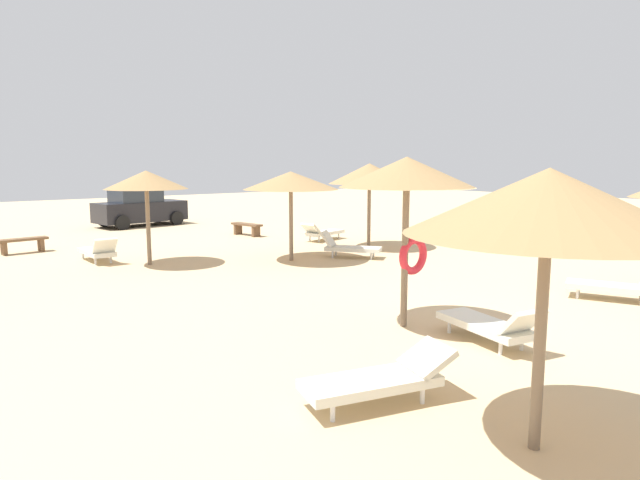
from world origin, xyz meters
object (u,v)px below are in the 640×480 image
object	(u,v)px
parasol_2	(291,181)
bench_0	(23,243)
parasol_0	(146,180)
lounger_4	(617,286)
lounger_2	(349,247)
bench_1	(247,227)
lounger_0	(98,251)
parasol_3	(369,174)
parked_car	(140,208)
lounger_1	(381,378)
lounger_3	(322,232)
parasol_1	(548,203)
parasol_5	(407,175)
lounger_5	(490,324)

from	to	relation	value
parasol_2	bench_0	size ratio (longest dim) A/B	1.85
parasol_0	lounger_4	world-z (taller)	parasol_0
lounger_2	bench_1	size ratio (longest dim) A/B	1.21
parasol_0	lounger_0	distance (m)	2.72
parasol_3	lounger_2	world-z (taller)	parasol_3
bench_0	parked_car	xyz separation A→B (m)	(5.84, 5.28, 0.48)
lounger_1	lounger_2	distance (m)	10.33
lounger_4	bench_1	size ratio (longest dim) A/B	1.29
lounger_3	parasol_1	bearing A→B (deg)	-120.65
parasol_0	lounger_1	xyz separation A→B (m)	(-1.29, -10.67, -2.11)
parasol_5	bench_1	size ratio (longest dim) A/B	1.95
parasol_1	bench_1	distance (m)	17.48
parasol_2	bench_0	distance (m)	9.12
lounger_2	lounger_4	xyz separation A→B (m)	(0.92, -7.55, -0.01)
lounger_3	bench_1	world-z (taller)	lounger_3
parasol_0	lounger_0	xyz separation A→B (m)	(-1.03, 1.39, -2.10)
lounger_1	bench_0	xyz separation A→B (m)	(-1.16, 15.19, 0.04)
parked_car	lounger_3	bearing A→B (deg)	-68.30
lounger_0	bench_0	world-z (taller)	lounger_0
parasol_2	parasol_5	bearing A→B (deg)	-109.01
lounger_5	bench_1	distance (m)	14.46
lounger_0	lounger_2	size ratio (longest dim) A/B	1.00
parasol_5	bench_1	bearing A→B (deg)	71.30
parasol_2	parasol_5	distance (m)	7.07
lounger_2	parked_car	bearing A→B (deg)	98.57
lounger_3	parked_car	size ratio (longest dim) A/B	0.47
parasol_5	lounger_2	distance (m)	7.56
parasol_0	parasol_1	bearing A→B (deg)	-93.75
lounger_2	lounger_5	size ratio (longest dim) A/B	0.95
parasol_2	lounger_4	size ratio (longest dim) A/B	1.42
parasol_2	parasol_3	bearing A→B (deg)	6.22
parasol_1	lounger_0	bearing A→B (deg)	90.87
parasol_1	bench_1	bearing A→B (deg)	68.69
lounger_3	parked_car	bearing A→B (deg)	111.70
parasol_2	lounger_5	bearing A→B (deg)	-103.21
parasol_3	parasol_5	xyz separation A→B (m)	(-5.88, -7.07, 0.17)
parasol_0	parked_car	bearing A→B (deg)	70.91
lounger_5	parked_car	distance (m)	20.09
parasol_5	bench_0	distance (m)	13.91
parasol_1	lounger_2	world-z (taller)	parasol_1
lounger_3	bench_0	bearing A→B (deg)	158.22
parasol_0	bench_1	world-z (taller)	parasol_0
lounger_2	lounger_3	world-z (taller)	lounger_2
parasol_1	parasol_5	size ratio (longest dim) A/B	0.95
lounger_5	bench_0	bearing A→B (deg)	105.59
parasol_1	lounger_1	bearing A→B (deg)	105.17
parasol_1	bench_0	size ratio (longest dim) A/B	1.88
parked_car	parasol_5	bearing A→B (deg)	-96.49
parasol_2	bench_1	size ratio (longest dim) A/B	1.83
parasol_1	lounger_5	distance (m)	3.99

